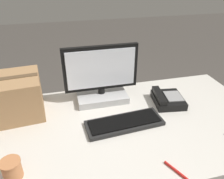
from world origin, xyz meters
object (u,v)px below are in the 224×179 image
Objects in this scene: desk_phone at (167,99)px; cardboard_box at (12,97)px; paper_cup_right at (12,169)px; pen_marker at (176,170)px; keyboard at (124,123)px; monitor at (101,80)px.

cardboard_box reaches higher than desk_phone.
paper_cup_right reaches higher than pen_marker.
paper_cup_right is at bearing 53.67° from pen_marker.
pen_marker is at bearing -11.65° from paper_cup_right.
paper_cup_right is at bearing -149.66° from desk_phone.
keyboard is 0.61m from paper_cup_right.
cardboard_box reaches higher than paper_cup_right.
cardboard_box is at bearing 95.90° from paper_cup_right.
cardboard_box is 0.98m from pen_marker.
paper_cup_right is 0.78× the size of pen_marker.
desk_phone is at bearing -6.66° from cardboard_box.
cardboard_box is at bearing -175.13° from monitor.
monitor is 2.03× the size of desk_phone.
paper_cup_right reaches higher than desk_phone.
paper_cup_right is 0.25× the size of cardboard_box.
monitor is 0.73m from paper_cup_right.
desk_phone is (0.34, 0.15, 0.02)m from keyboard.
cardboard_box reaches higher than pen_marker.
monitor is 0.71m from pen_marker.
desk_phone is at bearing 19.77° from keyboard.
pen_marker is at bearing -40.30° from cardboard_box.
desk_phone is 0.65× the size of cardboard_box.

